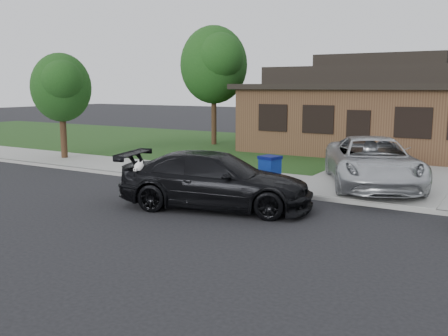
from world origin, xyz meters
The scene contains 11 objects.
ground centered at (0.00, 0.00, 0.00)m, with size 120.00×120.00×0.00m, color black.
sidewalk centered at (0.00, 5.00, 0.06)m, with size 60.00×3.00×0.12m, color gray.
curb centered at (0.00, 3.50, 0.06)m, with size 60.00×0.12×0.12m, color gray.
lawn centered at (0.00, 13.00, 0.07)m, with size 60.00×13.00×0.13m, color #193814.
driveway centered at (6.00, 10.00, 0.07)m, with size 4.50×13.00×0.14m, color gray.
sedan centered at (2.99, 1.16, 0.76)m, with size 5.60×3.40×1.52m.
minivan centered at (6.00, 5.73, 0.91)m, with size 2.55×5.54×1.54m, color #B3B6BB.
recycling_bin centered at (3.17, 4.16, 0.61)m, with size 0.70×0.70×0.96m.
house centered at (4.00, 15.00, 2.13)m, with size 12.60×8.60×4.65m.
tree_0 centered at (-4.34, 12.88, 4.48)m, with size 3.78×3.60×6.34m.
tree_2 centered at (-7.38, 5.11, 3.27)m, with size 2.73×2.60×4.59m.
Camera 1 is at (10.01, -10.06, 3.27)m, focal length 40.00 mm.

